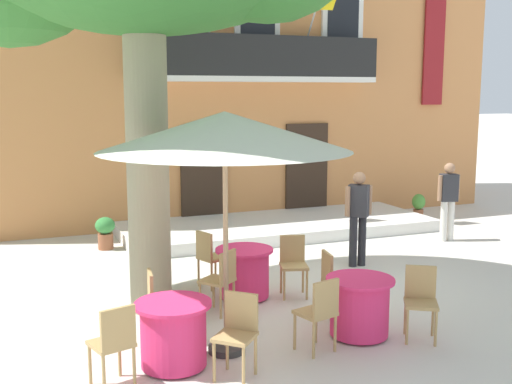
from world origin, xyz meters
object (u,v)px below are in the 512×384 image
cafe_chair_near_tree_0 (159,301)px  cafe_table_front (244,273)px  cafe_chair_front_1 (221,277)px  cafe_chair_front_2 (293,261)px  cafe_umbrella (225,133)px  pedestrian_mid_plaza (448,197)px  cafe_table_middle (360,306)px  cafe_chair_middle_0 (334,279)px  cafe_chair_middle_1 (320,310)px  cafe_chair_near_tree_1 (114,341)px  cafe_chair_near_tree_2 (238,329)px  ground_planter_right (419,205)px  pedestrian_near_entrance (358,213)px  cafe_chair_middle_2 (421,297)px  ground_planter_left (105,231)px  cafe_table_near_tree (174,334)px  cafe_chair_front_0 (210,255)px

cafe_chair_near_tree_0 → cafe_table_front: bearing=37.6°
cafe_chair_front_1 → cafe_chair_front_2: size_ratio=1.00×
cafe_umbrella → pedestrian_mid_plaza: (6.09, 3.66, -1.69)m
cafe_table_middle → cafe_chair_middle_0: size_ratio=0.95×
cafe_chair_near_tree_0 → cafe_chair_middle_1: same height
cafe_table_middle → cafe_chair_front_1: size_ratio=0.95×
cafe_chair_near_tree_1 → cafe_table_front: cafe_chair_near_tree_1 is taller
cafe_chair_middle_1 → cafe_chair_near_tree_2: bearing=-169.0°
cafe_chair_middle_1 → pedestrian_mid_plaza: pedestrian_mid_plaza is taller
ground_planter_right → pedestrian_near_entrance: bearing=-138.9°
cafe_chair_near_tree_2 → ground_planter_right: bearing=42.5°
cafe_chair_middle_0 → cafe_chair_middle_2: bearing=-59.6°
cafe_chair_middle_2 → cafe_chair_near_tree_1: bearing=179.7°
cafe_table_front → cafe_chair_front_1: 0.77m
cafe_table_front → cafe_umbrella: size_ratio=0.30×
cafe_chair_middle_1 → ground_planter_left: (-1.61, 5.99, -0.17)m
cafe_table_front → cafe_chair_front_2: (0.74, -0.14, 0.14)m
cafe_table_near_tree → pedestrian_mid_plaza: pedestrian_mid_plaza is taller
cafe_chair_middle_1 → cafe_table_front: size_ratio=1.05×
cafe_chair_near_tree_2 → pedestrian_mid_plaza: bearing=34.8°
cafe_chair_near_tree_2 → cafe_table_near_tree: bearing=142.4°
cafe_chair_near_tree_0 → cafe_chair_middle_1: 1.96m
cafe_chair_middle_2 → cafe_chair_front_1: 2.68m
cafe_table_near_tree → cafe_chair_near_tree_0: bearing=88.8°
cafe_table_middle → ground_planter_right: cafe_table_middle is taller
cafe_chair_near_tree_1 → cafe_table_front: (2.28, 2.25, -0.14)m
cafe_chair_near_tree_0 → ground_planter_right: bearing=34.4°
cafe_chair_near_tree_1 → cafe_chair_front_1: bearing=44.5°
cafe_chair_near_tree_2 → cafe_chair_middle_0: (1.86, 1.23, 0.00)m
cafe_chair_near_tree_2 → cafe_chair_middle_1: size_ratio=1.00×
cafe_table_near_tree → cafe_umbrella: 2.33m
cafe_chair_near_tree_0 → cafe_table_middle: cafe_chair_near_tree_0 is taller
pedestrian_near_entrance → ground_planter_left: bearing=144.1°
cafe_table_front → cafe_chair_front_1: (-0.54, -0.53, 0.14)m
ground_planter_left → pedestrian_mid_plaza: size_ratio=0.39×
cafe_chair_front_0 → cafe_chair_front_1: bearing=-99.8°
cafe_chair_middle_0 → cafe_chair_front_1: same height
cafe_table_middle → cafe_chair_middle_2: bearing=-25.7°
cafe_chair_front_0 → cafe_chair_front_2: size_ratio=1.00×
ground_planter_right → cafe_umbrella: bearing=-140.2°
cafe_chair_front_0 → cafe_chair_front_2: same height
cafe_table_near_tree → cafe_chair_near_tree_0: size_ratio=0.95×
cafe_table_near_tree → cafe_chair_middle_1: 1.72m
cafe_chair_middle_2 → cafe_umbrella: (-2.40, 0.49, 2.08)m
cafe_table_middle → cafe_chair_front_2: (-0.08, 1.80, 0.14)m
cafe_table_middle → cafe_table_front: size_ratio=1.00×
cafe_chair_front_1 → ground_planter_left: (-0.95, 4.31, -0.17)m
cafe_umbrella → ground_planter_left: 6.03m
cafe_table_front → cafe_chair_near_tree_1: bearing=-135.4°
cafe_chair_near_tree_0 → ground_planter_right: (7.60, 5.21, -0.19)m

